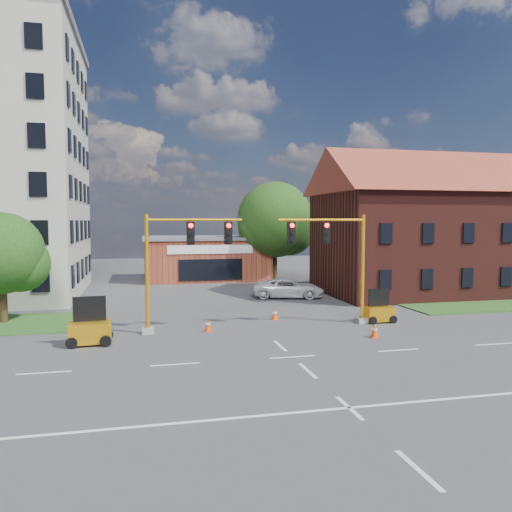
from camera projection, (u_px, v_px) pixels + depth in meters
name	position (u px, v px, depth m)	size (l,w,h in m)	color
ground	(293.00, 357.00, 21.42)	(120.00, 120.00, 0.00)	#4A494C
grass_verge_ne	(505.00, 306.00, 34.18)	(14.00, 4.00, 0.08)	#2C5720
lane_markings	(316.00, 378.00, 18.50)	(60.00, 36.00, 0.01)	white
brick_shop	(205.00, 257.00, 50.42)	(12.40, 8.40, 4.30)	brown
townhouse_row	(447.00, 220.00, 40.58)	(21.00, 11.00, 11.50)	#4D1C17
tree_large	(279.00, 222.00, 48.88)	(7.78, 7.41, 9.68)	#342413
tree_nw_front	(7.00, 256.00, 28.36)	(4.89, 4.66, 6.36)	#342413
signal_mast_west	(179.00, 258.00, 26.00)	(5.30, 0.60, 6.20)	gray
signal_mast_east	(336.00, 255.00, 27.95)	(5.30, 0.60, 6.20)	gray
trailer_west	(90.00, 330.00, 23.57)	(2.04, 1.46, 2.19)	orange
trailer_east	(379.00, 312.00, 28.83)	(1.65, 1.12, 1.85)	orange
cone_a	(208.00, 325.00, 26.31)	(0.40, 0.40, 0.70)	#F4470C
cone_b	(275.00, 314.00, 29.48)	(0.40, 0.40, 0.70)	#F4470C
cone_c	(375.00, 331.00, 24.95)	(0.40, 0.40, 0.70)	#F4470C
cone_d	(378.00, 317.00, 28.70)	(0.40, 0.40, 0.70)	#F4470C
pickup_white	(289.00, 288.00, 37.95)	(2.46, 5.35, 1.49)	white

